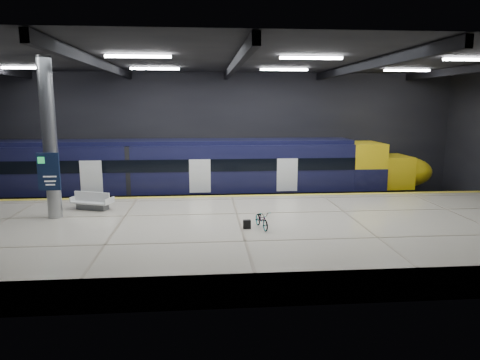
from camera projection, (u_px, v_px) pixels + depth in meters
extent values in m
plane|color=black|center=(235.00, 230.00, 20.64)|extent=(30.00, 30.00, 0.00)
cube|color=black|center=(226.00, 135.00, 27.79)|extent=(30.00, 0.10, 8.00)
cube|color=black|center=(256.00, 176.00, 12.10)|extent=(30.00, 0.10, 8.00)
cube|color=black|center=(235.00, 59.00, 19.25)|extent=(30.00, 16.00, 0.10)
cube|color=black|center=(99.00, 64.00, 18.79)|extent=(0.25, 16.00, 0.40)
cube|color=black|center=(235.00, 65.00, 19.29)|extent=(0.25, 16.00, 0.40)
cube|color=black|center=(364.00, 66.00, 19.79)|extent=(0.25, 16.00, 0.40)
cube|color=white|center=(138.00, 56.00, 16.97)|extent=(2.60, 0.18, 0.10)
cube|color=white|center=(311.00, 58.00, 17.55)|extent=(2.60, 0.18, 0.10)
cube|color=white|center=(473.00, 59.00, 18.13)|extent=(2.60, 0.18, 0.10)
cube|color=white|center=(19.00, 68.00, 22.28)|extent=(2.60, 0.18, 0.10)
cube|color=white|center=(155.00, 69.00, 22.86)|extent=(2.60, 0.18, 0.10)
cube|color=white|center=(284.00, 70.00, 23.44)|extent=(2.60, 0.18, 0.10)
cube|color=white|center=(407.00, 70.00, 24.02)|extent=(2.60, 0.18, 0.10)
cube|color=beige|center=(240.00, 235.00, 18.10)|extent=(30.00, 11.00, 1.10)
cube|color=gold|center=(231.00, 196.00, 23.15)|extent=(30.00, 0.40, 0.01)
cube|color=gray|center=(229.00, 206.00, 25.32)|extent=(30.00, 0.08, 0.16)
cube|color=gray|center=(228.00, 200.00, 26.73)|extent=(30.00, 0.08, 0.16)
cube|color=black|center=(150.00, 197.00, 25.55)|extent=(24.00, 2.58, 0.80)
cube|color=black|center=(149.00, 167.00, 25.24)|extent=(24.00, 2.80, 2.75)
cube|color=black|center=(148.00, 142.00, 24.98)|extent=(24.00, 2.30, 0.24)
cube|color=black|center=(146.00, 166.00, 23.81)|extent=(24.00, 0.04, 0.70)
cube|color=white|center=(200.00, 176.00, 24.16)|extent=(1.20, 0.05, 1.90)
cube|color=yellow|center=(363.00, 165.00, 26.32)|extent=(2.00, 2.80, 2.75)
ellipsoid|color=yellow|center=(403.00, 172.00, 26.62)|extent=(3.60, 2.52, 1.90)
cube|color=black|center=(368.00, 162.00, 26.32)|extent=(1.60, 2.38, 0.80)
cube|color=#595B60|center=(93.00, 206.00, 20.20)|extent=(1.55, 0.95, 0.28)
cube|color=silver|center=(92.00, 202.00, 20.16)|extent=(2.01, 1.38, 0.07)
cube|color=silver|center=(92.00, 197.00, 20.12)|extent=(1.77, 0.71, 0.46)
cube|color=silver|center=(75.00, 199.00, 20.38)|extent=(0.32, 0.76, 0.28)
cube|color=silver|center=(110.00, 201.00, 19.90)|extent=(0.32, 0.76, 0.28)
imported|color=#99999E|center=(262.00, 219.00, 17.09)|extent=(0.75, 1.45, 0.73)
cube|color=black|center=(247.00, 224.00, 17.08)|extent=(0.31, 0.20, 0.35)
cylinder|color=#9EA0A5|center=(50.00, 139.00, 18.20)|extent=(0.60, 0.60, 6.90)
cube|color=#0F1C39|center=(49.00, 172.00, 18.03)|extent=(0.90, 0.12, 1.60)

